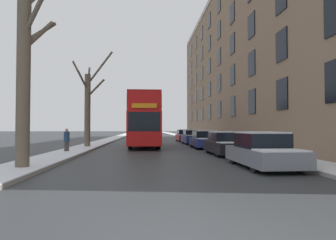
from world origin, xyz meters
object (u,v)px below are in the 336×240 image
at_px(parked_car_4, 184,136).
at_px(bare_tree_left_0, 26,62).
at_px(double_decker_bus, 144,118).
at_px(parked_car_3, 192,137).
at_px(pedestrian_left_sidewalk, 67,140).
at_px(parked_car_2, 205,140).
at_px(parked_car_0, 263,151).
at_px(bare_tree_left_1, 88,105).
at_px(parked_car_1, 225,144).

bearing_deg(parked_car_4, bare_tree_left_0, -110.67).
distance_m(double_decker_bus, parked_car_4, 11.52).
distance_m(parked_car_3, pedestrian_left_sidewalk, 14.55).
bearing_deg(parked_car_4, parked_car_2, -90.00).
distance_m(parked_car_3, parked_car_4, 6.00).
bearing_deg(pedestrian_left_sidewalk, double_decker_bus, -161.13).
relative_size(parked_car_0, parked_car_2, 1.01).
xyz_separation_m(double_decker_bus, parked_car_0, (4.81, -13.93, -1.76)).
relative_size(bare_tree_left_1, parked_car_3, 1.73).
distance_m(bare_tree_left_0, parked_car_0, 9.84).
height_order(parked_car_1, parked_car_2, parked_car_2).
xyz_separation_m(double_decker_bus, parked_car_4, (4.81, 10.32, -1.76)).
distance_m(parked_car_2, pedestrian_left_sidewalk, 10.65).
bearing_deg(parked_car_2, parked_car_3, 90.00).
relative_size(parked_car_0, parked_car_3, 0.98).
bearing_deg(double_decker_bus, parked_car_3, 41.95).
relative_size(parked_car_4, pedestrian_left_sidewalk, 2.84).
xyz_separation_m(parked_car_1, parked_car_4, (0.00, 18.46, 0.02)).
bearing_deg(parked_car_4, parked_car_0, -90.00).
bearing_deg(parked_car_1, pedestrian_left_sidewalk, 170.81).
xyz_separation_m(bare_tree_left_0, parked_car_0, (9.22, 0.20, -3.42)).
xyz_separation_m(parked_car_1, parked_car_2, (-0.00, 6.07, 0.02)).
xyz_separation_m(bare_tree_left_0, bare_tree_left_1, (-0.06, 12.63, -0.65)).
bearing_deg(bare_tree_left_1, pedestrian_left_sidewalk, -94.03).
height_order(bare_tree_left_0, parked_car_1, bare_tree_left_0).
distance_m(double_decker_bus, parked_car_0, 14.84).
bearing_deg(bare_tree_left_1, double_decker_bus, 18.47).
xyz_separation_m(bare_tree_left_1, parked_car_1, (9.29, -6.64, -2.79)).
bearing_deg(double_decker_bus, parked_car_2, -23.19).
bearing_deg(parked_car_3, double_decker_bus, -138.05).
bearing_deg(double_decker_bus, bare_tree_left_1, -161.53).
bearing_deg(parked_car_2, parked_car_0, -90.00).
height_order(double_decker_bus, parked_car_3, double_decker_bus).
distance_m(parked_car_0, parked_car_4, 24.25).
bearing_deg(bare_tree_left_1, parked_car_0, -53.24).
relative_size(double_decker_bus, pedestrian_left_sidewalk, 6.51).
xyz_separation_m(bare_tree_left_1, parked_car_4, (9.29, 11.82, -2.77)).
bearing_deg(pedestrian_left_sidewalk, bare_tree_left_0, 58.41).
bearing_deg(parked_car_3, bare_tree_left_1, -147.93).
relative_size(parked_car_0, parked_car_1, 0.97).
distance_m(parked_car_1, parked_car_3, 12.46).
xyz_separation_m(bare_tree_left_0, parked_car_4, (9.22, 24.45, -3.41)).
bearing_deg(parked_car_0, parked_car_3, 90.00).
bearing_deg(parked_car_0, bare_tree_left_1, 126.76).
relative_size(bare_tree_left_0, parked_car_4, 1.89).
bearing_deg(bare_tree_left_0, double_decker_bus, 72.65).
bearing_deg(bare_tree_left_0, parked_car_1, 33.02).
bearing_deg(parked_car_0, bare_tree_left_0, -178.77).
bearing_deg(bare_tree_left_0, parked_car_0, 1.23).
bearing_deg(parked_car_0, pedestrian_left_sidewalk, 142.66).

